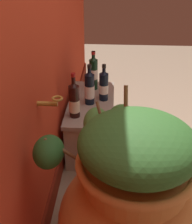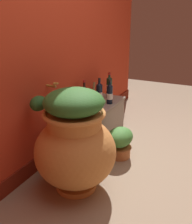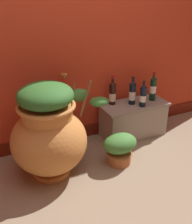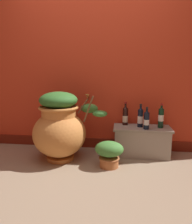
% 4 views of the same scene
% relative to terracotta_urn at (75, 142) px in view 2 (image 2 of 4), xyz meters
% --- Properties ---
extents(ground_plane, '(7.00, 7.00, 0.00)m').
position_rel_terracotta_urn_xyz_m(ground_plane, '(0.39, -0.63, -0.43)').
color(ground_plane, gray).
extents(back_wall, '(4.40, 0.33, 2.60)m').
position_rel_terracotta_urn_xyz_m(back_wall, '(0.39, 0.57, 0.86)').
color(back_wall, red).
rests_on(back_wall, ground_plane).
extents(terracotta_urn, '(0.95, 0.77, 0.89)m').
position_rel_terracotta_urn_xyz_m(terracotta_urn, '(0.00, 0.00, 0.00)').
color(terracotta_urn, '#CC7F3D').
rests_on(terracotta_urn, ground_plane).
extents(stone_ledge, '(0.76, 0.35, 0.40)m').
position_rel_terracotta_urn_xyz_m(stone_ledge, '(1.06, 0.26, -0.22)').
color(stone_ledge, '#9E9384').
rests_on(stone_ledge, ground_plane).
extents(wine_bottle_left, '(0.08, 0.08, 0.33)m').
position_rel_terracotta_urn_xyz_m(wine_bottle_left, '(0.83, 0.36, 0.10)').
color(wine_bottle_left, black).
rests_on(wine_bottle_left, stone_ledge).
extents(wine_bottle_middle, '(0.07, 0.07, 0.33)m').
position_rel_terracotta_urn_xyz_m(wine_bottle_middle, '(1.30, 0.26, 0.12)').
color(wine_bottle_middle, black).
rests_on(wine_bottle_middle, stone_ledge).
extents(wine_bottle_right, '(0.07, 0.07, 0.29)m').
position_rel_terracotta_urn_xyz_m(wine_bottle_right, '(1.10, 0.17, 0.09)').
color(wine_bottle_right, black).
rests_on(wine_bottle_right, stone_ledge).
extents(wine_bottle_back, '(0.07, 0.07, 0.31)m').
position_rel_terracotta_urn_xyz_m(wine_bottle_back, '(1.03, 0.27, 0.10)').
color(wine_bottle_back, black).
rests_on(wine_bottle_back, stone_ledge).
extents(potted_shrub, '(0.34, 0.26, 0.32)m').
position_rel_terracotta_urn_xyz_m(potted_shrub, '(0.64, -0.15, -0.26)').
color(potted_shrub, '#B26638').
rests_on(potted_shrub, ground_plane).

